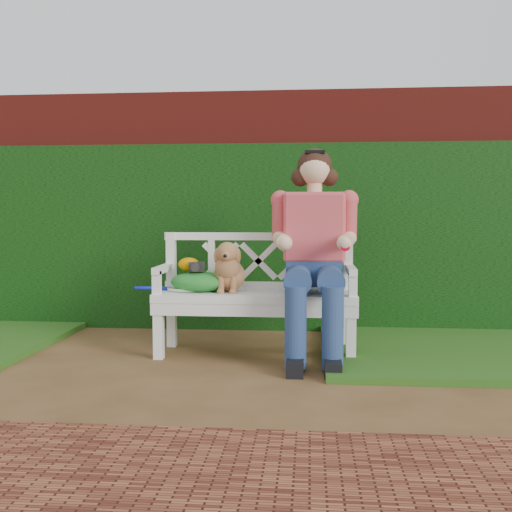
{
  "coord_description": "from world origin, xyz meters",
  "views": [
    {
      "loc": [
        1.0,
        -3.81,
        1.06
      ],
      "look_at": [
        0.59,
        0.67,
        0.75
      ],
      "focal_mm": 42.0,
      "sensor_mm": 36.0,
      "label": 1
    }
  ],
  "objects": [
    {
      "name": "ivy_hedge",
      "position": [
        0.0,
        1.68,
        0.85
      ],
      "size": [
        10.0,
        0.18,
        1.7
      ],
      "primitive_type": "cube",
      "color": "#195C14",
      "rests_on": "ground"
    },
    {
      "name": "green_bag",
      "position": [
        0.16,
        0.66,
        0.56
      ],
      "size": [
        0.48,
        0.39,
        0.15
      ],
      "primitive_type": null,
      "rotation": [
        0.0,
        0.0,
        0.12
      ],
      "color": "#1D842B",
      "rests_on": "garden_bench"
    },
    {
      "name": "camera_item",
      "position": [
        0.14,
        0.63,
        0.67
      ],
      "size": [
        0.12,
        0.09,
        0.07
      ],
      "primitive_type": "cube",
      "rotation": [
        0.0,
        0.0,
        0.07
      ],
      "color": "#272727",
      "rests_on": "green_bag"
    },
    {
      "name": "dog",
      "position": [
        0.39,
        0.65,
        0.67
      ],
      "size": [
        0.35,
        0.41,
        0.39
      ],
      "primitive_type": null,
      "rotation": [
        0.0,
        0.0,
        -0.32
      ],
      "color": "#B98242",
      "rests_on": "garden_bench"
    },
    {
      "name": "garden_bench",
      "position": [
        0.59,
        0.67,
        0.24
      ],
      "size": [
        1.62,
        0.72,
        0.48
      ],
      "primitive_type": null,
      "rotation": [
        0.0,
        0.0,
        0.08
      ],
      "color": "white",
      "rests_on": "ground"
    },
    {
      "name": "grass_right",
      "position": [
        2.4,
        0.9,
        0.03
      ],
      "size": [
        2.6,
        2.0,
        0.05
      ],
      "primitive_type": "cube",
      "color": "#315D22",
      "rests_on": "ground"
    },
    {
      "name": "baseball_glove",
      "position": [
        0.08,
        0.67,
        0.68
      ],
      "size": [
        0.19,
        0.16,
        0.1
      ],
      "primitive_type": "ellipsoid",
      "rotation": [
        0.0,
        0.0,
        -0.3
      ],
      "color": "#CF8000",
      "rests_on": "green_bag"
    },
    {
      "name": "brick_wall",
      "position": [
        0.0,
        1.9,
        1.1
      ],
      "size": [
        10.0,
        0.3,
        2.2
      ],
      "primitive_type": "cube",
      "color": "maroon",
      "rests_on": "ground"
    },
    {
      "name": "tennis_racket",
      "position": [
        0.03,
        0.68,
        0.49
      ],
      "size": [
        0.61,
        0.28,
        0.03
      ],
      "primitive_type": null,
      "rotation": [
        0.0,
        0.0,
        0.05
      ],
      "color": "white",
      "rests_on": "garden_bench"
    },
    {
      "name": "ground",
      "position": [
        0.0,
        0.0,
        0.0
      ],
      "size": [
        60.0,
        60.0,
        0.0
      ],
      "primitive_type": "plane",
      "color": "brown"
    },
    {
      "name": "seated_woman",
      "position": [
        1.03,
        0.65,
        0.8
      ],
      "size": [
        0.74,
        0.95,
        1.61
      ],
      "primitive_type": null,
      "rotation": [
        0.0,
        0.0,
        -0.07
      ],
      "color": "#FF354C",
      "rests_on": "ground"
    },
    {
      "name": "brick_paving",
      "position": [
        0.0,
        -1.6,
        0.01
      ],
      "size": [
        4.0,
        1.2,
        0.03
      ],
      "primitive_type": "cube",
      "color": "#4D1E15",
      "rests_on": "ground"
    }
  ]
}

